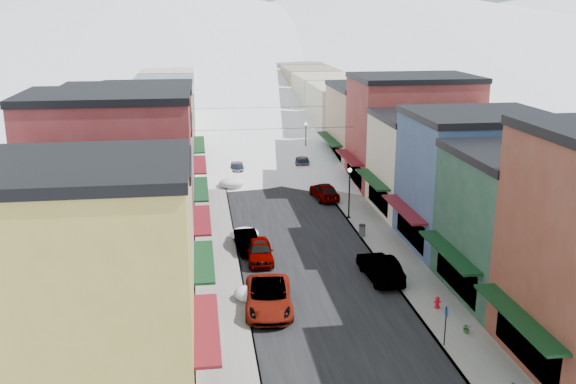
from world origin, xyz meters
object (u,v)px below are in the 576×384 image
object	(u,v)px
car_dark_hatch	(247,241)
streetlamp_near	(349,187)
fire_hydrant	(437,303)
car_silver_sedan	(260,251)
trash_can	(362,230)
car_white_suv	(269,297)
car_green_sedan	(380,267)

from	to	relation	value
car_dark_hatch	streetlamp_near	size ratio (longest dim) A/B	0.96
streetlamp_near	fire_hydrant	bearing A→B (deg)	-86.01
car_silver_sedan	trash_can	distance (m)	9.53
car_dark_hatch	fire_hydrant	bearing A→B (deg)	-52.92
fire_hydrant	streetlamp_near	world-z (taller)	streetlamp_near
car_white_suv	trash_can	distance (m)	14.92
car_white_suv	car_dark_hatch	bearing A→B (deg)	97.51
car_silver_sedan	streetlamp_near	xyz separation A→B (m)	(8.70, 8.62, 2.22)
car_white_suv	streetlamp_near	xyz separation A→B (m)	(8.96, 16.66, 2.15)
car_silver_sedan	trash_can	xyz separation A→B (m)	(8.70, 3.89, -0.16)
car_white_suv	fire_hydrant	world-z (taller)	car_white_suv
car_green_sedan	car_white_suv	bearing A→B (deg)	20.34
car_dark_hatch	fire_hydrant	world-z (taller)	car_dark_hatch
car_white_suv	streetlamp_near	world-z (taller)	streetlamp_near
fire_hydrant	trash_can	xyz separation A→B (m)	(-1.27, 13.45, 0.13)
car_dark_hatch	trash_can	size ratio (longest dim) A/B	4.64
car_dark_hatch	streetlamp_near	bearing A→B (deg)	28.54
car_dark_hatch	car_green_sedan	size ratio (longest dim) A/B	0.83
car_white_suv	car_silver_sedan	size ratio (longest dim) A/B	1.33
car_white_suv	car_silver_sedan	world-z (taller)	car_white_suv
car_dark_hatch	car_green_sedan	bearing A→B (deg)	-43.44
car_silver_sedan	streetlamp_near	size ratio (longest dim) A/B	1.02
car_white_suv	fire_hydrant	distance (m)	10.34
streetlamp_near	trash_can	bearing A→B (deg)	-90.00
car_green_sedan	fire_hydrant	bearing A→B (deg)	109.21
fire_hydrant	trash_can	size ratio (longest dim) A/B	0.81
fire_hydrant	streetlamp_near	bearing A→B (deg)	93.99
car_dark_hatch	trash_can	bearing A→B (deg)	4.16
streetlamp_near	car_dark_hatch	bearing A→B (deg)	-146.65
car_white_suv	fire_hydrant	xyz separation A→B (m)	(10.22, -1.52, -0.35)
trash_can	car_green_sedan	bearing A→B (deg)	-96.17
streetlamp_near	car_white_suv	bearing A→B (deg)	-118.26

